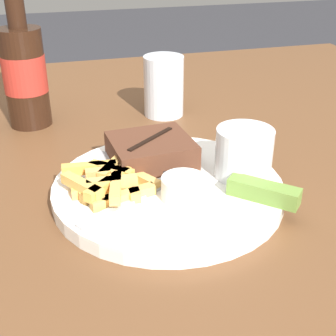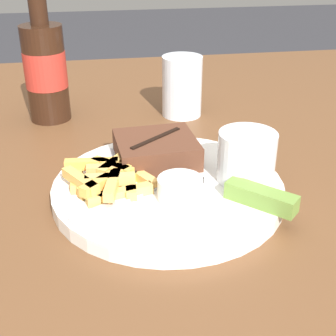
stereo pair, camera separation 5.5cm
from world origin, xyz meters
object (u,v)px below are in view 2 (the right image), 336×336
at_px(dinner_plate, 168,189).
at_px(steak_portion, 156,150).
at_px(fork_utensil, 119,202).
at_px(beer_bottle, 45,67).
at_px(knife_utensil, 157,168).
at_px(drinking_glass, 182,86).
at_px(coleslaw_cup, 247,154).
at_px(dipping_sauce_cup, 180,188).
at_px(pickle_spear, 261,197).

bearing_deg(dinner_plate, steak_portion, 95.27).
relative_size(fork_utensil, beer_bottle, 0.48).
relative_size(knife_utensil, drinking_glass, 1.29).
height_order(dinner_plate, coleslaw_cup, coleslaw_cup).
height_order(dipping_sauce_cup, beer_bottle, beer_bottle).
bearing_deg(pickle_spear, steak_portion, 127.88).
xyz_separation_m(steak_portion, drinking_glass, (0.07, 0.20, 0.02)).
relative_size(coleslaw_cup, beer_bottle, 0.28).
distance_m(fork_utensil, knife_utensil, 0.09).
distance_m(steak_portion, knife_utensil, 0.03).
relative_size(dinner_plate, dipping_sauce_cup, 5.44).
bearing_deg(steak_portion, dipping_sauce_cup, -82.61).
xyz_separation_m(coleslaw_cup, fork_utensil, (-0.16, -0.03, -0.03)).
bearing_deg(dinner_plate, dipping_sauce_cup, -79.33).
height_order(dinner_plate, drinking_glass, drinking_glass).
bearing_deg(dinner_plate, fork_utensil, -148.95).
distance_m(coleslaw_cup, drinking_glass, 0.27).
bearing_deg(dinner_plate, drinking_glass, 75.76).
xyz_separation_m(dinner_plate, pickle_spear, (0.09, -0.07, 0.02)).
relative_size(knife_utensil, beer_bottle, 0.52).
xyz_separation_m(coleslaw_cup, pickle_spear, (-0.00, -0.06, -0.02)).
distance_m(steak_portion, beer_bottle, 0.27).
relative_size(steak_portion, pickle_spear, 1.48).
bearing_deg(steak_portion, pickle_spear, -52.12).
bearing_deg(pickle_spear, dinner_plate, 144.76).
relative_size(coleslaw_cup, pickle_spear, 0.95).
height_order(steak_portion, knife_utensil, steak_portion).
height_order(coleslaw_cup, dipping_sauce_cup, coleslaw_cup).
relative_size(fork_utensil, drinking_glass, 1.19).
bearing_deg(coleslaw_cup, fork_utensil, -168.68).
relative_size(dinner_plate, drinking_glass, 2.75).
xyz_separation_m(knife_utensil, beer_bottle, (-0.15, 0.25, 0.07)).
xyz_separation_m(dinner_plate, drinking_glass, (0.07, 0.27, 0.04)).
xyz_separation_m(fork_utensil, drinking_glass, (0.13, 0.30, 0.03)).
bearing_deg(drinking_glass, steak_portion, -109.67).
bearing_deg(steak_portion, coleslaw_cup, -34.04).
bearing_deg(pickle_spear, fork_utensil, 169.62).
height_order(coleslaw_cup, knife_utensil, coleslaw_cup).
height_order(beer_bottle, drinking_glass, beer_bottle).
xyz_separation_m(dipping_sauce_cup, fork_utensil, (-0.07, 0.00, -0.01)).
xyz_separation_m(dipping_sauce_cup, knife_utensil, (-0.02, 0.07, -0.01)).
xyz_separation_m(dinner_plate, steak_portion, (-0.01, 0.06, 0.02)).
relative_size(steak_portion, dipping_sauce_cup, 2.12).
bearing_deg(fork_utensil, dinner_plate, 0.00).
bearing_deg(beer_bottle, knife_utensil, -59.51).
distance_m(coleslaw_cup, knife_utensil, 0.11).
relative_size(dinner_plate, knife_utensil, 2.13).
distance_m(dinner_plate, dipping_sauce_cup, 0.05).
distance_m(dinner_plate, drinking_glass, 0.28).
height_order(dinner_plate, dipping_sauce_cup, dipping_sauce_cup).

